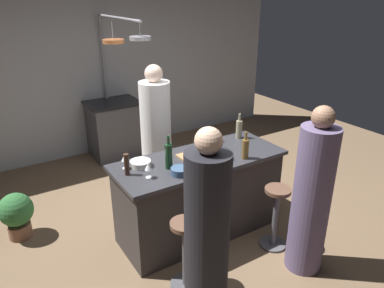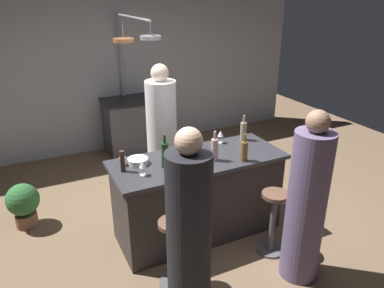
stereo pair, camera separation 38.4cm
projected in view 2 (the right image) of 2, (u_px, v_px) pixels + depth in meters
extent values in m
plane|color=brown|center=(198.00, 231.00, 4.11)|extent=(9.00, 9.00, 0.00)
cube|color=#9EA3A8|center=(119.00, 69.00, 5.96)|extent=(6.40, 0.16, 2.60)
cube|color=#332D2B|center=(198.00, 198.00, 3.94)|extent=(1.72, 0.66, 0.86)
cube|color=#2D2D33|center=(198.00, 160.00, 3.76)|extent=(1.80, 0.72, 0.04)
cube|color=#47474C|center=(130.00, 127.00, 5.97)|extent=(0.76, 0.60, 0.86)
cube|color=black|center=(128.00, 101.00, 5.80)|extent=(0.80, 0.64, 0.03)
cylinder|color=white|center=(162.00, 142.00, 4.51)|extent=(0.36, 0.36, 1.52)
sphere|color=beige|center=(160.00, 73.00, 4.18)|extent=(0.21, 0.21, 0.21)
cylinder|color=#4C4C51|center=(174.00, 283.00, 3.36)|extent=(0.28, 0.28, 0.02)
cylinder|color=#4C4C51|center=(174.00, 255.00, 3.24)|extent=(0.06, 0.06, 0.62)
cylinder|color=brown|center=(173.00, 224.00, 3.11)|extent=(0.26, 0.26, 0.04)
cylinder|color=black|center=(189.00, 240.00, 2.80)|extent=(0.35, 0.35, 1.46)
sphere|color=#D8AD8C|center=(189.00, 141.00, 2.48)|extent=(0.20, 0.20, 0.20)
cylinder|color=#4C4C51|center=(270.00, 249.00, 3.80)|extent=(0.28, 0.28, 0.02)
cylinder|color=#4C4C51|center=(272.00, 223.00, 3.67)|extent=(0.06, 0.06, 0.62)
cylinder|color=brown|center=(275.00, 195.00, 3.55)|extent=(0.26, 0.26, 0.04)
cylinder|color=#594C6B|center=(306.00, 208.00, 3.22)|extent=(0.34, 0.34, 1.44)
sphere|color=#8C664C|center=(318.00, 122.00, 2.91)|extent=(0.20, 0.20, 0.20)
cylinder|color=gray|center=(123.00, 85.00, 5.93)|extent=(0.04, 0.04, 2.15)
cylinder|color=gray|center=(132.00, 17.00, 4.92)|extent=(0.04, 1.43, 0.04)
cylinder|color=#B26638|center=(123.00, 40.00, 4.41)|extent=(0.25, 0.25, 0.04)
cylinder|color=gray|center=(123.00, 31.00, 4.37)|extent=(0.01, 0.01, 0.22)
cylinder|color=gray|center=(151.00, 38.00, 4.55)|extent=(0.26, 0.26, 0.04)
cylinder|color=gray|center=(150.00, 29.00, 4.51)|extent=(0.01, 0.01, 0.21)
cylinder|color=brown|center=(27.00, 219.00, 4.18)|extent=(0.24, 0.24, 0.16)
sphere|color=#2D6633|center=(23.00, 200.00, 4.08)|extent=(0.36, 0.36, 0.36)
cube|color=#997047|center=(193.00, 156.00, 3.79)|extent=(0.32, 0.22, 0.02)
cylinder|color=#382319|center=(122.00, 161.00, 3.44)|extent=(0.05, 0.05, 0.21)
cylinder|color=brown|center=(244.00, 151.00, 3.66)|extent=(0.07, 0.07, 0.20)
cylinder|color=brown|center=(245.00, 138.00, 3.61)|extent=(0.03, 0.03, 0.08)
cylinder|color=gray|center=(243.00, 131.00, 4.17)|extent=(0.07, 0.07, 0.21)
cylinder|color=gray|center=(244.00, 119.00, 4.12)|extent=(0.03, 0.03, 0.08)
cylinder|color=#143319|center=(165.00, 155.00, 3.52)|extent=(0.07, 0.07, 0.25)
cylinder|color=#143319|center=(164.00, 139.00, 3.46)|extent=(0.03, 0.03, 0.08)
cylinder|color=#B78C8E|center=(215.00, 150.00, 3.67)|extent=(0.07, 0.07, 0.23)
cylinder|color=#B78C8E|center=(215.00, 135.00, 3.61)|extent=(0.03, 0.03, 0.08)
cylinder|color=silver|center=(123.00, 165.00, 3.60)|extent=(0.06, 0.06, 0.01)
cylinder|color=silver|center=(123.00, 161.00, 3.59)|extent=(0.01, 0.01, 0.07)
cone|color=silver|center=(122.00, 155.00, 3.56)|extent=(0.07, 0.07, 0.06)
cylinder|color=silver|center=(220.00, 143.00, 4.13)|extent=(0.06, 0.06, 0.01)
cylinder|color=silver|center=(220.00, 139.00, 4.12)|extent=(0.01, 0.01, 0.07)
cone|color=silver|center=(221.00, 133.00, 4.09)|extent=(0.07, 0.07, 0.06)
cylinder|color=silver|center=(143.00, 175.00, 3.41)|extent=(0.06, 0.06, 0.01)
cylinder|color=silver|center=(143.00, 171.00, 3.39)|extent=(0.01, 0.01, 0.07)
cone|color=silver|center=(143.00, 164.00, 3.36)|extent=(0.07, 0.07, 0.06)
cylinder|color=silver|center=(138.00, 161.00, 3.62)|extent=(0.20, 0.20, 0.06)
cylinder|color=#334C6B|center=(174.00, 170.00, 3.43)|extent=(0.17, 0.17, 0.07)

